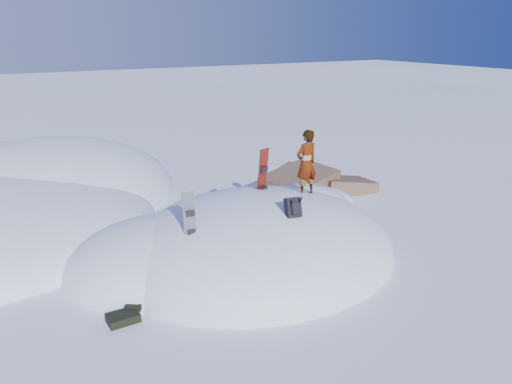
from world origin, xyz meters
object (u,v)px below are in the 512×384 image
snowboard_red (262,181)px  backpack (293,208)px  person (306,163)px  snowboard_dark (190,224)px

snowboard_red → backpack: size_ratio=3.26×
backpack → person: 1.80m
person → snowboard_red: bearing=-39.2°
person → backpack: bearing=39.3°
snowboard_red → person: (0.90, -0.58, 0.48)m
snowboard_red → snowboard_dark: bearing=-177.0°
snowboard_red → person: bearing=-55.7°
backpack → person: person is taller
snowboard_red → person: size_ratio=1.03×
snowboard_red → snowboard_dark: snowboard_red is taller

